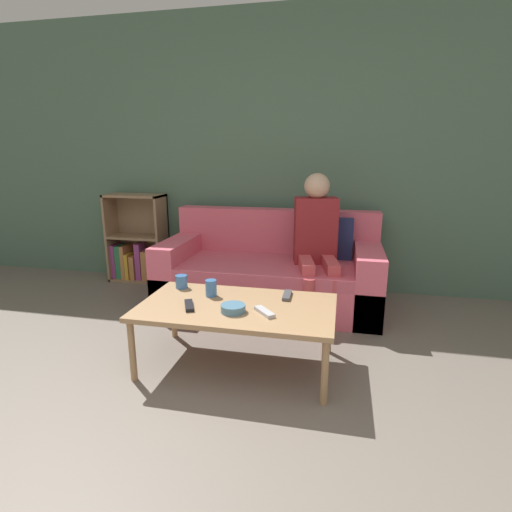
{
  "coord_description": "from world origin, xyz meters",
  "views": [
    {
      "loc": [
        0.47,
        -1.0,
        1.32
      ],
      "look_at": [
        -0.13,
        1.77,
        0.59
      ],
      "focal_mm": 28.0,
      "sensor_mm": 36.0,
      "label": 1
    }
  ],
  "objects": [
    {
      "name": "snack_bowl",
      "position": [
        -0.13,
        1.12,
        0.43
      ],
      "size": [
        0.15,
        0.15,
        0.05
      ],
      "color": "teal",
      "rests_on": "coffee_table"
    },
    {
      "name": "tv_remote_2",
      "position": [
        0.15,
        1.44,
        0.42
      ],
      "size": [
        0.05,
        0.17,
        0.02
      ],
      "rotation": [
        0.0,
        0.0,
        0.03
      ],
      "color": "#47474C",
      "rests_on": "coffee_table"
    },
    {
      "name": "cup_far",
      "position": [
        -0.34,
        1.35,
        0.47
      ],
      "size": [
        0.07,
        0.07,
        0.11
      ],
      "color": "#3D70B2",
      "rests_on": "coffee_table"
    },
    {
      "name": "person_adult",
      "position": [
        0.27,
        2.28,
        0.66
      ],
      "size": [
        0.43,
        0.67,
        1.16
      ],
      "rotation": [
        0.0,
        0.0,
        0.2
      ],
      "color": "#C6474C",
      "rests_on": "ground_plane"
    },
    {
      "name": "wall_back",
      "position": [
        0.0,
        2.9,
        1.3
      ],
      "size": [
        12.0,
        0.06,
        2.6
      ],
      "color": "#4C6B56",
      "rests_on": "ground_plane"
    },
    {
      "name": "couch",
      "position": [
        -0.12,
        2.36,
        0.27
      ],
      "size": [
        1.89,
        0.9,
        0.81
      ],
      "color": "#DB5B70",
      "rests_on": "ground_plane"
    },
    {
      "name": "tv_remote_1",
      "position": [
        -0.41,
        1.13,
        0.42
      ],
      "size": [
        0.11,
        0.17,
        0.02
      ],
      "rotation": [
        0.0,
        0.0,
        0.43
      ],
      "color": "black",
      "rests_on": "coffee_table"
    },
    {
      "name": "tv_remote_0",
      "position": [
        0.06,
        1.13,
        0.42
      ],
      "size": [
        0.15,
        0.16,
        0.02
      ],
      "rotation": [
        0.0,
        0.0,
        0.72
      ],
      "color": "#B7B7BC",
      "rests_on": "coffee_table"
    },
    {
      "name": "coffee_table",
      "position": [
        -0.14,
        1.23,
        0.38
      ],
      "size": [
        1.2,
        0.68,
        0.41
      ],
      "color": "#A87F56",
      "rests_on": "ground_plane"
    },
    {
      "name": "bookshelf",
      "position": [
        -1.62,
        2.74,
        0.35
      ],
      "size": [
        0.59,
        0.28,
        0.91
      ],
      "color": "#8E7051",
      "rests_on": "ground_plane"
    },
    {
      "name": "cup_near",
      "position": [
        -0.59,
        1.46,
        0.46
      ],
      "size": [
        0.08,
        0.08,
        0.09
      ],
      "color": "#3D70B2",
      "rests_on": "coffee_table"
    }
  ]
}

